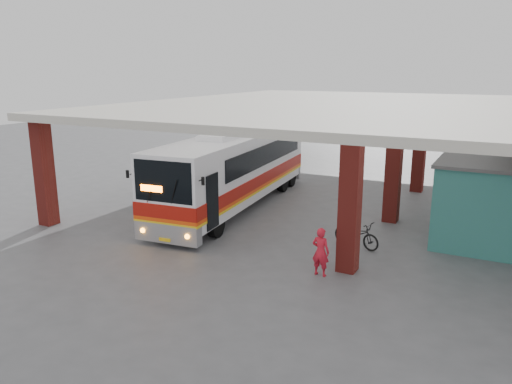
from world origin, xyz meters
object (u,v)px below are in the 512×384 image
object	(u,v)px
coach_bus	(235,169)
pedestrian	(321,252)
red_chair	(441,191)
motorcycle	(356,234)

from	to	relation	value
coach_bus	pedestrian	size ratio (longest dim) A/B	8.05
red_chair	pedestrian	bearing A→B (deg)	-78.55
motorcycle	pedestrian	bearing A→B (deg)	-167.44
pedestrian	coach_bus	bearing A→B (deg)	-37.61
coach_bus	pedestrian	distance (m)	8.60
coach_bus	pedestrian	world-z (taller)	coach_bus
coach_bus	motorcycle	xyz separation A→B (m)	(6.60, -2.69, -1.30)
coach_bus	red_chair	size ratio (longest dim) A/B	16.25
motorcycle	red_chair	distance (m)	8.95
coach_bus	red_chair	distance (m)	10.41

